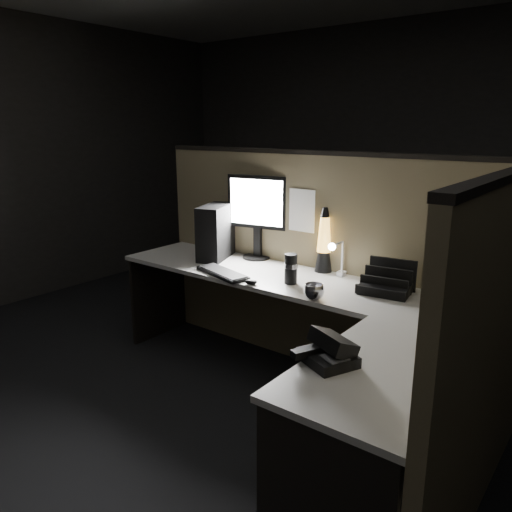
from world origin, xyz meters
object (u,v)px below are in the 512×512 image
Objects in this scene: pc_tower at (216,232)px; desk_phone at (329,351)px; keyboard at (222,273)px; lava_lamp at (324,245)px; monitor at (258,209)px.

pc_tower reaches higher than desk_phone.
keyboard is at bearing 175.23° from desk_phone.
desk_phone is at bearing -58.93° from lava_lamp.
pc_tower reaches higher than keyboard.
monitor is (0.24, 0.19, 0.17)m from pc_tower.
desk_phone is at bearing -14.61° from keyboard.
lava_lamp reaches higher than pc_tower.
pc_tower is 0.35m from monitor.
monitor reaches higher than keyboard.
monitor reaches higher than pc_tower.
pc_tower is 0.83m from lava_lamp.
lava_lamp is at bearing 145.99° from desk_phone.
lava_lamp is (0.81, 0.18, -0.02)m from pc_tower.
desk_phone is (1.51, -0.97, -0.15)m from pc_tower.
monitor is 1.42× the size of keyboard.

